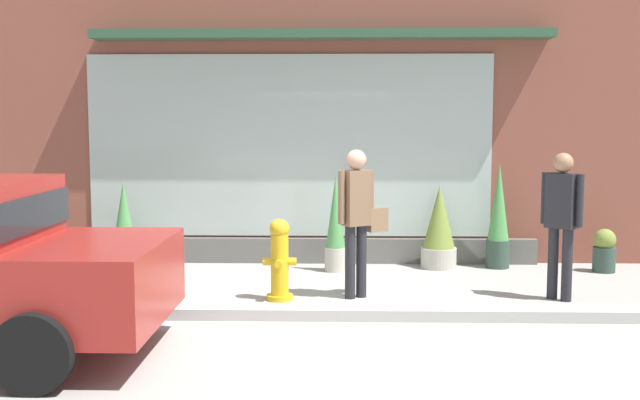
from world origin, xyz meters
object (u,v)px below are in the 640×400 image
(fire_hydrant, at_px, (280,260))
(potted_plant_trailing_edge, at_px, (498,218))
(pedestrian_passerby, at_px, (562,213))
(potted_plant_corner_tall, at_px, (439,228))
(potted_plant_by_entrance, at_px, (124,226))
(potted_plant_window_right, at_px, (61,249))
(pedestrian_with_handbag, at_px, (358,212))
(potted_plant_doorstep, at_px, (604,250))
(potted_plant_near_hydrant, at_px, (335,226))

(fire_hydrant, bearing_deg, potted_plant_trailing_edge, 34.88)
(pedestrian_passerby, xyz_separation_m, potted_plant_corner_tall, (-1.15, 1.90, -0.45))
(potted_plant_by_entrance, relative_size, potted_plant_window_right, 2.11)
(pedestrian_with_handbag, bearing_deg, potted_plant_doorstep, -6.20)
(fire_hydrant, xyz_separation_m, potted_plant_corner_tall, (2.07, 1.99, 0.09))
(fire_hydrant, relative_size, potted_plant_corner_tall, 0.81)
(pedestrian_with_handbag, relative_size, potted_plant_corner_tall, 1.49)
(fire_hydrant, distance_m, pedestrian_with_handbag, 1.05)
(pedestrian_passerby, distance_m, potted_plant_doorstep, 2.09)
(pedestrian_passerby, xyz_separation_m, potted_plant_by_entrance, (-5.52, 1.75, -0.42))
(fire_hydrant, height_order, pedestrian_with_handbag, pedestrian_with_handbag)
(potted_plant_trailing_edge, bearing_deg, fire_hydrant, -145.12)
(pedestrian_passerby, height_order, potted_plant_corner_tall, pedestrian_passerby)
(potted_plant_corner_tall, bearing_deg, potted_plant_near_hydrant, -168.85)
(pedestrian_with_handbag, distance_m, potted_plant_by_entrance, 3.65)
(potted_plant_corner_tall, bearing_deg, potted_plant_by_entrance, -178.07)
(potted_plant_doorstep, bearing_deg, potted_plant_by_entrance, 179.23)
(potted_plant_doorstep, bearing_deg, potted_plant_corner_tall, 173.91)
(fire_hydrant, relative_size, pedestrian_passerby, 0.55)
(pedestrian_with_handbag, relative_size, pedestrian_passerby, 1.02)
(fire_hydrant, bearing_deg, pedestrian_passerby, 1.62)
(potted_plant_corner_tall, xyz_separation_m, potted_plant_trailing_edge, (0.82, 0.03, 0.15))
(potted_plant_by_entrance, height_order, potted_plant_corner_tall, potted_plant_by_entrance)
(pedestrian_passerby, relative_size, potted_plant_window_right, 2.95)
(pedestrian_with_handbag, height_order, potted_plant_near_hydrant, pedestrian_with_handbag)
(potted_plant_by_entrance, bearing_deg, fire_hydrant, -38.55)
(fire_hydrant, relative_size, potted_plant_window_right, 1.63)
(potted_plant_corner_tall, bearing_deg, potted_plant_window_right, -177.20)
(potted_plant_near_hydrant, relative_size, potted_plant_window_right, 2.28)
(potted_plant_doorstep, xyz_separation_m, potted_plant_trailing_edge, (-1.39, 0.26, 0.41))
(potted_plant_trailing_edge, bearing_deg, pedestrian_passerby, -80.36)
(potted_plant_by_entrance, xyz_separation_m, potted_plant_window_right, (-0.86, -0.11, -0.31))
(pedestrian_passerby, relative_size, potted_plant_by_entrance, 1.40)
(potted_plant_trailing_edge, bearing_deg, potted_plant_by_entrance, -178.06)
(potted_plant_window_right, bearing_deg, potted_plant_by_entrance, 7.22)
(pedestrian_with_handbag, xyz_separation_m, potted_plant_trailing_edge, (1.99, 1.87, -0.30))
(fire_hydrant, xyz_separation_m, pedestrian_passerby, (3.22, 0.09, 0.53))
(potted_plant_by_entrance, xyz_separation_m, potted_plant_corner_tall, (4.37, 0.15, -0.03))
(pedestrian_passerby, height_order, potted_plant_by_entrance, pedestrian_passerby)
(potted_plant_doorstep, bearing_deg, pedestrian_passerby, -122.56)
(potted_plant_by_entrance, bearing_deg, potted_plant_doorstep, -0.77)
(fire_hydrant, height_order, potted_plant_near_hydrant, potted_plant_near_hydrant)
(fire_hydrant, relative_size, potted_plant_doorstep, 1.59)
(fire_hydrant, distance_m, potted_plant_trailing_edge, 3.53)
(pedestrian_with_handbag, bearing_deg, fire_hydrant, 157.55)
(potted_plant_trailing_edge, bearing_deg, potted_plant_window_right, -177.31)
(potted_plant_near_hydrant, height_order, potted_plant_window_right, potted_plant_near_hydrant)
(potted_plant_window_right, distance_m, potted_plant_doorstep, 7.44)
(fire_hydrant, relative_size, pedestrian_with_handbag, 0.54)
(potted_plant_by_entrance, bearing_deg, potted_plant_trailing_edge, 1.94)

